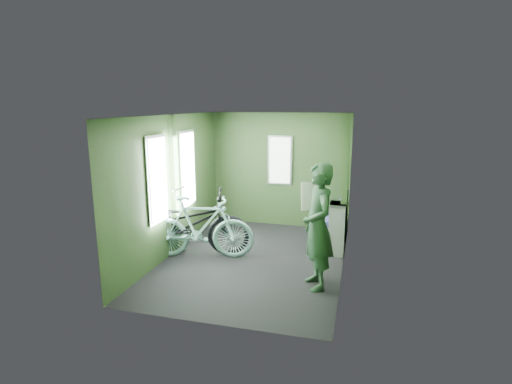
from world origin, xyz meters
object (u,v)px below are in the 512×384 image
Objects in this scene: passenger at (318,226)px; bicycle_black at (188,255)px; bench_seat at (333,224)px; bicycle_mint at (201,258)px; waste_box at (337,229)px.

bicycle_black is at bearing -129.27° from passenger.
passenger reaches higher than bench_seat.
bicycle_mint is at bearing -129.93° from passenger.
bicycle_black is 1.20× the size of passenger.
bicycle_black is 1.19× the size of bicycle_mint.
bicycle_mint is 2.19m from passenger.
passenger reaches higher than bicycle_black.
passenger is at bearing -122.33° from bicycle_black.
bicycle_mint is at bearing -117.31° from bicycle_black.
bicycle_mint is 2.30m from waste_box.
passenger is 2.25m from bench_seat.
passenger is 1.41m from waste_box.
bicycle_black is 0.26m from bicycle_mint.
bicycle_black is at bearing 68.13° from bicycle_mint.
waste_box is at bearing -81.43° from bicycle_mint.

